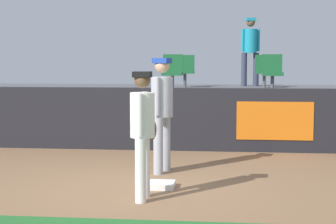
{
  "coord_description": "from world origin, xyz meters",
  "views": [
    {
      "loc": [
        1.16,
        -7.58,
        1.83
      ],
      "look_at": [
        0.23,
        1.12,
        1.0
      ],
      "focal_mm": 58.66,
      "sensor_mm": 36.0,
      "label": 1
    }
  ],
  "objects_px": {
    "player_runner_visitor": "(162,107)",
    "seat_back_right": "(264,69)",
    "spectator_hooded": "(250,47)",
    "seat_front_right": "(272,71)",
    "first_base": "(161,185)",
    "seat_front_center": "(173,70)",
    "seat_back_center": "(185,69)",
    "player_fielder_home": "(143,126)"
  },
  "relations": [
    {
      "from": "seat_front_center",
      "to": "seat_front_right",
      "type": "bearing_deg",
      "value": -0.0
    },
    {
      "from": "seat_back_right",
      "to": "first_base",
      "type": "bearing_deg",
      "value": -106.04
    },
    {
      "from": "first_base",
      "to": "seat_front_right",
      "type": "relative_size",
      "value": 0.48
    },
    {
      "from": "player_runner_visitor",
      "to": "seat_back_center",
      "type": "xyz_separation_m",
      "value": [
        -0.04,
        5.49,
        0.51
      ]
    },
    {
      "from": "player_runner_visitor",
      "to": "first_base",
      "type": "bearing_deg",
      "value": 20.54
    },
    {
      "from": "seat_back_center",
      "to": "seat_back_right",
      "type": "distance_m",
      "value": 2.03
    },
    {
      "from": "first_base",
      "to": "player_fielder_home",
      "type": "distance_m",
      "value": 1.17
    },
    {
      "from": "first_base",
      "to": "player_runner_visitor",
      "type": "height_order",
      "value": "player_runner_visitor"
    },
    {
      "from": "seat_back_right",
      "to": "spectator_hooded",
      "type": "distance_m",
      "value": 1.04
    },
    {
      "from": "first_base",
      "to": "seat_back_center",
      "type": "xyz_separation_m",
      "value": [
        -0.14,
        6.57,
        1.55
      ]
    },
    {
      "from": "first_base",
      "to": "spectator_hooded",
      "type": "distance_m",
      "value": 7.83
    },
    {
      "from": "player_runner_visitor",
      "to": "seat_front_right",
      "type": "height_order",
      "value": "seat_front_right"
    },
    {
      "from": "first_base",
      "to": "seat_front_right",
      "type": "xyz_separation_m",
      "value": [
        1.95,
        4.77,
        1.55
      ]
    },
    {
      "from": "first_base",
      "to": "seat_front_right",
      "type": "distance_m",
      "value": 5.38
    },
    {
      "from": "first_base",
      "to": "player_runner_visitor",
      "type": "xyz_separation_m",
      "value": [
        -0.11,
        1.08,
        1.04
      ]
    },
    {
      "from": "spectator_hooded",
      "to": "player_runner_visitor",
      "type": "bearing_deg",
      "value": 63.45
    },
    {
      "from": "seat_front_center",
      "to": "spectator_hooded",
      "type": "distance_m",
      "value": 3.24
    },
    {
      "from": "first_base",
      "to": "player_fielder_home",
      "type": "xyz_separation_m",
      "value": [
        -0.15,
        -0.69,
        0.93
      ]
    },
    {
      "from": "spectator_hooded",
      "to": "seat_front_right",
      "type": "bearing_deg",
      "value": 86.74
    },
    {
      "from": "seat_back_center",
      "to": "seat_back_right",
      "type": "relative_size",
      "value": 1.0
    },
    {
      "from": "first_base",
      "to": "seat_back_center",
      "type": "height_order",
      "value": "seat_back_center"
    },
    {
      "from": "seat_back_right",
      "to": "seat_front_right",
      "type": "bearing_deg",
      "value": -88.2
    },
    {
      "from": "player_fielder_home",
      "to": "seat_back_right",
      "type": "relative_size",
      "value": 2.01
    },
    {
      "from": "spectator_hooded",
      "to": "seat_back_right",
      "type": "bearing_deg",
      "value": 100.74
    },
    {
      "from": "first_base",
      "to": "seat_front_center",
      "type": "bearing_deg",
      "value": 93.55
    },
    {
      "from": "player_runner_visitor",
      "to": "seat_front_right",
      "type": "xyz_separation_m",
      "value": [
        2.05,
        3.69,
        0.51
      ]
    },
    {
      "from": "player_runner_visitor",
      "to": "spectator_hooded",
      "type": "relative_size",
      "value": 1.01
    },
    {
      "from": "first_base",
      "to": "player_fielder_home",
      "type": "bearing_deg",
      "value": -102.14
    },
    {
      "from": "seat_front_right",
      "to": "spectator_hooded",
      "type": "xyz_separation_m",
      "value": [
        -0.38,
        2.59,
        0.59
      ]
    },
    {
      "from": "seat_back_center",
      "to": "spectator_hooded",
      "type": "height_order",
      "value": "spectator_hooded"
    },
    {
      "from": "player_fielder_home",
      "to": "seat_back_right",
      "type": "xyz_separation_m",
      "value": [
        2.04,
        7.26,
        0.62
      ]
    },
    {
      "from": "seat_front_right",
      "to": "first_base",
      "type": "bearing_deg",
      "value": -112.19
    },
    {
      "from": "player_runner_visitor",
      "to": "seat_back_right",
      "type": "distance_m",
      "value": 5.86
    },
    {
      "from": "player_runner_visitor",
      "to": "seat_front_center",
      "type": "bearing_deg",
      "value": -162.14
    },
    {
      "from": "player_runner_visitor",
      "to": "seat_back_right",
      "type": "xyz_separation_m",
      "value": [
        2.0,
        5.49,
        0.51
      ]
    },
    {
      "from": "first_base",
      "to": "seat_front_right",
      "type": "height_order",
      "value": "seat_front_right"
    },
    {
      "from": "seat_front_center",
      "to": "spectator_hooded",
      "type": "relative_size",
      "value": 0.46
    },
    {
      "from": "first_base",
      "to": "seat_back_right",
      "type": "relative_size",
      "value": 0.48
    },
    {
      "from": "player_fielder_home",
      "to": "player_runner_visitor",
      "type": "relative_size",
      "value": 0.9
    },
    {
      "from": "seat_back_center",
      "to": "seat_front_right",
      "type": "relative_size",
      "value": 1.0
    },
    {
      "from": "player_runner_visitor",
      "to": "seat_back_center",
      "type": "relative_size",
      "value": 2.22
    },
    {
      "from": "first_base",
      "to": "seat_front_center",
      "type": "distance_m",
      "value": 5.03
    }
  ]
}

